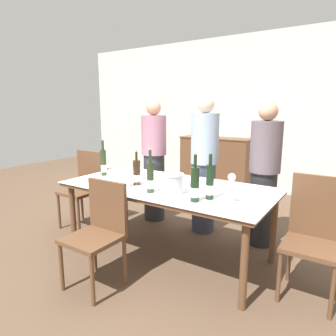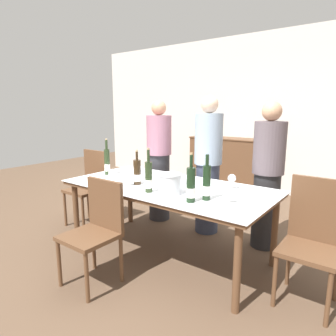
% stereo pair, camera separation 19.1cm
% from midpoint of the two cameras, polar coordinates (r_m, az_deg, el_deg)
% --- Properties ---
extents(ground_plane, '(12.00, 12.00, 0.00)m').
position_cam_midpoint_polar(ground_plane, '(3.29, 1.73, -16.04)').
color(ground_plane, brown).
extents(back_wall, '(8.00, 0.10, 2.80)m').
position_cam_midpoint_polar(back_wall, '(5.69, 20.16, 9.57)').
color(back_wall, silver).
rests_on(back_wall, ground_plane).
extents(sideboard_cabinet, '(1.36, 0.46, 0.97)m').
position_cam_midpoint_polar(sideboard_cabinet, '(5.78, 11.78, 0.89)').
color(sideboard_cabinet, brown).
rests_on(sideboard_cabinet, ground_plane).
extents(dining_table, '(2.10, 1.04, 0.75)m').
position_cam_midpoint_polar(dining_table, '(3.03, 1.81, -4.45)').
color(dining_table, brown).
rests_on(dining_table, ground_plane).
extents(ice_bucket, '(0.22, 0.22, 0.19)m').
position_cam_midpoint_polar(ice_bucket, '(2.71, 2.35, -2.92)').
color(ice_bucket, silver).
rests_on(ice_bucket, dining_table).
extents(wine_bottle_0, '(0.08, 0.08, 0.35)m').
position_cam_midpoint_polar(wine_bottle_0, '(3.04, -4.11, -0.94)').
color(wine_bottle_0, '#332314').
rests_on(wine_bottle_0, dining_table).
extents(wine_bottle_1, '(0.07, 0.07, 0.39)m').
position_cam_midpoint_polar(wine_bottle_1, '(2.55, 9.50, -2.95)').
color(wine_bottle_1, black).
rests_on(wine_bottle_1, dining_table).
extents(wine_bottle_2, '(0.07, 0.07, 0.42)m').
position_cam_midpoint_polar(wine_bottle_2, '(3.54, -10.02, 1.10)').
color(wine_bottle_2, '#28381E').
rests_on(wine_bottle_2, dining_table).
extents(wine_bottle_3, '(0.08, 0.08, 0.41)m').
position_cam_midpoint_polar(wine_bottle_3, '(2.48, 6.58, -3.39)').
color(wine_bottle_3, black).
rests_on(wine_bottle_3, dining_table).
extents(wine_bottle_4, '(0.07, 0.07, 0.41)m').
position_cam_midpoint_polar(wine_bottle_4, '(2.76, -1.81, -1.82)').
color(wine_bottle_4, '#28381E').
rests_on(wine_bottle_4, dining_table).
extents(wine_glass_0, '(0.08, 0.08, 0.15)m').
position_cam_midpoint_polar(wine_glass_0, '(2.94, 13.90, -1.99)').
color(wine_glass_0, white).
rests_on(wine_glass_0, dining_table).
extents(wine_glass_1, '(0.09, 0.09, 0.16)m').
position_cam_midpoint_polar(wine_glass_1, '(3.09, -8.77, -1.06)').
color(wine_glass_1, white).
rests_on(wine_glass_1, dining_table).
extents(wine_glass_2, '(0.08, 0.08, 0.14)m').
position_cam_midpoint_polar(wine_glass_2, '(3.30, -3.49, -0.33)').
color(wine_glass_2, white).
rests_on(wine_glass_2, dining_table).
extents(wine_glass_3, '(0.07, 0.07, 0.14)m').
position_cam_midpoint_polar(wine_glass_3, '(2.51, 13.77, -4.44)').
color(wine_glass_3, white).
rests_on(wine_glass_3, dining_table).
extents(wine_glass_4, '(0.09, 0.09, 0.15)m').
position_cam_midpoint_polar(wine_glass_4, '(3.00, -6.24, -1.51)').
color(wine_glass_4, white).
rests_on(wine_glass_4, dining_table).
extents(wine_glass_5, '(0.08, 0.08, 0.15)m').
position_cam_midpoint_polar(wine_glass_5, '(2.71, 6.20, -2.94)').
color(wine_glass_5, white).
rests_on(wine_glass_5, dining_table).
extents(chair_left_end, '(0.42, 0.42, 0.97)m').
position_cam_midpoint_polar(chair_left_end, '(4.02, -13.33, -2.69)').
color(chair_left_end, brown).
rests_on(chair_left_end, ground_plane).
extents(chair_right_end, '(0.42, 0.42, 0.98)m').
position_cam_midpoint_polar(chair_right_end, '(2.68, 27.81, -11.08)').
color(chair_right_end, brown).
rests_on(chair_right_end, ground_plane).
extents(chair_near_front, '(0.42, 0.42, 0.90)m').
position_cam_midpoint_polar(chair_near_front, '(2.69, -11.42, -10.62)').
color(chair_near_front, brown).
rests_on(chair_near_front, ground_plane).
extents(person_host, '(0.33, 0.33, 1.61)m').
position_cam_midpoint_polar(person_host, '(4.02, -0.34, 1.24)').
color(person_host, '#2D2D33').
rests_on(person_host, ground_plane).
extents(person_guest_left, '(0.33, 0.33, 1.66)m').
position_cam_midpoint_polar(person_guest_left, '(3.64, 9.11, 0.42)').
color(person_guest_left, '#383F56').
rests_on(person_guest_left, ground_plane).
extents(person_guest_right, '(0.33, 0.33, 1.58)m').
position_cam_midpoint_polar(person_guest_right, '(3.39, 19.97, -1.61)').
color(person_guest_right, '#262628').
rests_on(person_guest_right, ground_plane).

